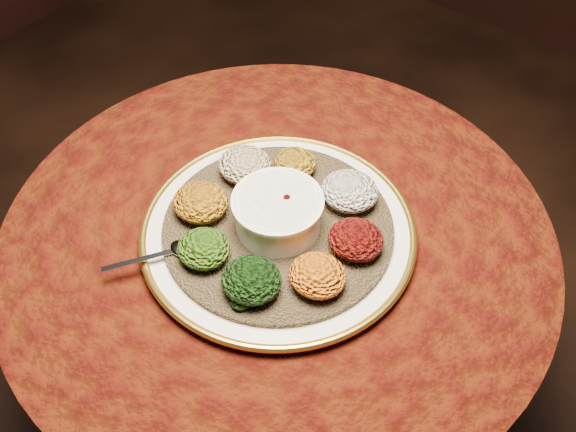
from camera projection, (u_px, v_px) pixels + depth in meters
The scene contains 13 objects.
table at pixel (278, 288), 1.24m from camera, with size 0.96×0.96×0.73m.
platter at pixel (278, 231), 1.09m from camera, with size 0.48×0.48×0.02m.
injera at pixel (278, 227), 1.08m from camera, with size 0.39×0.39×0.01m, color brown.
stew_bowl at pixel (278, 211), 1.05m from camera, with size 0.15×0.15×0.06m.
spoon at pixel (175, 250), 1.04m from camera, with size 0.10×0.13×0.01m.
portion_ayib at pixel (350, 191), 1.10m from camera, with size 0.10×0.09×0.05m, color beige.
portion_kitfo at pixel (356, 239), 1.03m from camera, with size 0.09×0.09×0.04m, color black.
portion_tikil at pixel (317, 275), 0.98m from camera, with size 0.09×0.09×0.04m, color #AA640E.
portion_gomen at pixel (251, 280), 0.98m from camera, with size 0.10×0.09×0.05m, color black.
portion_mixveg at pixel (204, 249), 1.02m from camera, with size 0.09×0.08×0.04m, color maroon.
portion_kik at pixel (200, 202), 1.08m from camera, with size 0.10×0.09×0.05m, color #A26B0E.
portion_timatim at pixel (245, 165), 1.14m from camera, with size 0.10×0.09×0.05m, color maroon.
portion_shiro at pixel (295, 163), 1.15m from camera, with size 0.08×0.07×0.04m, color #A37213.
Camera 1 is at (0.45, -0.56, 1.58)m, focal length 40.00 mm.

